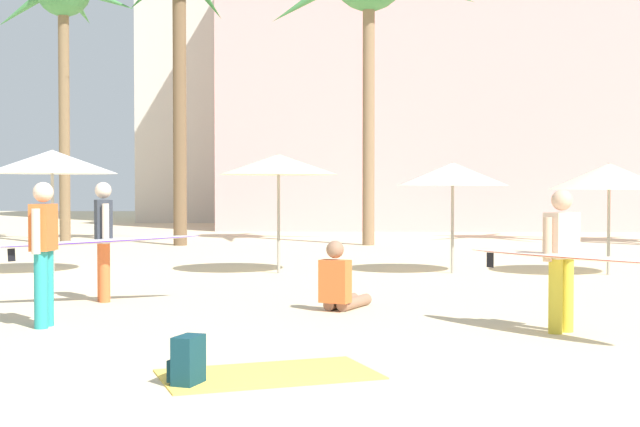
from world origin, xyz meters
The scene contains 12 objects.
hotel_pink centered at (4.33, 33.56, 6.52)m, with size 19.28×9.73×13.05m, color pink.
palm_tree_right centered at (-8.45, 20.38, 6.99)m, with size 4.48×4.68×8.33m.
cafe_umbrella_0 centered at (4.92, 11.85, 1.89)m, with size 2.28×2.28×2.14m.
cafe_umbrella_1 centered at (-1.44, 11.93, 2.13)m, with size 2.32×2.32×2.33m.
cafe_umbrella_3 centered at (1.96, 12.08, 1.94)m, with size 2.17×2.17×2.17m.
cafe_umbrella_4 centered at (-5.83, 11.68, 2.18)m, with size 2.50×2.50×2.41m.
beach_towel centered at (-0.76, 2.54, 0.01)m, with size 1.88×1.04×0.01m, color #F4CC4C.
backpack centered at (-1.40, 2.10, 0.20)m, with size 0.31×0.34×0.42m.
person_far_right centered at (2.38, 4.83, 0.90)m, with size 2.10×2.43×1.64m.
person_mid_center centered at (-0.17, 6.75, 0.33)m, with size 0.74×1.02×0.96m.
person_near_right centered at (-3.65, 7.41, 0.93)m, with size 2.89×1.28×1.75m.
person_mid_right centered at (-3.68, 5.13, 0.95)m, with size 0.24×0.60×1.73m.
Camera 1 is at (-0.03, -5.17, 1.65)m, focal length 49.31 mm.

